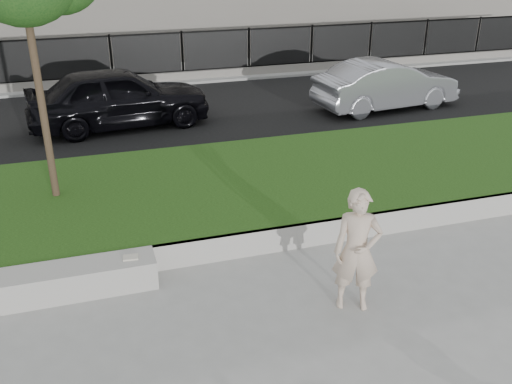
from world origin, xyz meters
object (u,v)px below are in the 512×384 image
object	(u,v)px
man	(357,251)
car_dark	(119,97)
stone_bench	(80,279)
car_silver	(386,85)
book	(131,257)

from	to	relation	value
man	car_dark	xyz separation A→B (m)	(-2.20, 8.42, -0.04)
stone_bench	car_silver	world-z (taller)	car_silver
book	car_silver	xyz separation A→B (m)	(7.48, 6.55, 0.27)
stone_bench	car_dark	distance (m)	7.18
man	book	size ratio (longest dim) A/B	8.11
stone_bench	car_dark	size ratio (longest dim) A/B	0.47
man	stone_bench	bearing A→B (deg)	179.14
man	car_silver	distance (m)	9.25
car_silver	man	bearing A→B (deg)	141.93
man	car_dark	distance (m)	8.70
stone_bench	car_silver	distance (m)	10.48
car_dark	stone_bench	bearing A→B (deg)	164.73
man	book	xyz separation A→B (m)	(-2.68, 1.35, -0.40)
stone_bench	man	world-z (taller)	man
stone_bench	car_dark	bearing A→B (deg)	80.61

